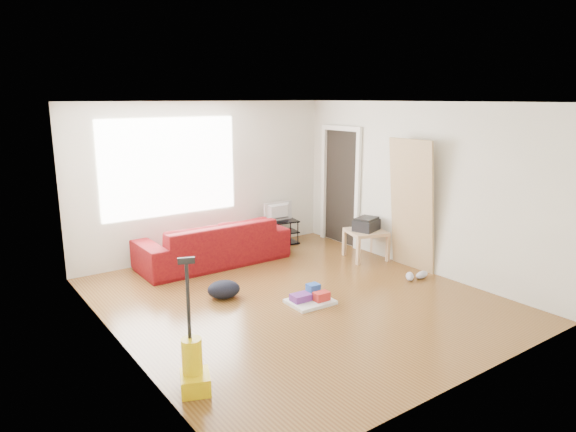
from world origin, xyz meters
TOP-DOWN VIEW (x-y plane):
  - room at (0.07, 0.15)m, footprint 4.51×5.01m
  - sofa at (-0.18, 1.95)m, footprint 2.34×0.92m
  - tv_stand at (1.28, 2.22)m, footprint 0.67×0.46m
  - tv at (1.28, 2.22)m, footprint 0.58×0.08m
  - side_table at (1.95, 0.75)m, footprint 0.72×0.72m
  - printer at (1.95, 0.75)m, footprint 0.48×0.42m
  - bucket at (0.13, 1.67)m, footprint 0.36×0.36m
  - toilet_paper at (0.11, 1.67)m, footprint 0.11×0.11m
  - cleaning_tray at (0.08, -0.20)m, footprint 0.57×0.46m
  - backpack at (-0.74, 0.58)m, footprint 0.51×0.46m
  - sneakers at (1.85, -0.40)m, footprint 0.46×0.26m
  - vacuum at (-2.00, -1.18)m, footprint 0.35×0.37m
  - door_panel at (2.13, -0.01)m, footprint 0.25×0.79m

SIDE VIEW (x-z plane):
  - sofa at x=-0.18m, z-range -0.34..0.34m
  - bucket at x=0.13m, z-range -0.14..0.14m
  - backpack at x=-0.74m, z-range -0.12..0.12m
  - door_panel at x=2.13m, z-range -0.99..0.99m
  - sneakers at x=1.85m, z-range 0.00..0.11m
  - cleaning_tray at x=0.08m, z-range -0.04..0.16m
  - toilet_paper at x=0.11m, z-range 0.14..0.24m
  - tv_stand at x=1.28m, z-range 0.01..0.44m
  - vacuum at x=-2.00m, z-range -0.39..0.84m
  - side_table at x=1.95m, z-range 0.16..0.63m
  - printer at x=1.95m, z-range 0.46..0.68m
  - tv at x=1.28m, z-range 0.43..0.76m
  - room at x=0.07m, z-range 0.00..2.51m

